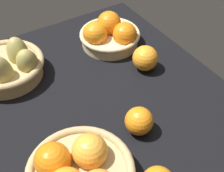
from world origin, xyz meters
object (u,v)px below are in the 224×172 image
basket_far_right_pears (8,66)px  loose_orange_front_gap (139,121)px  basket_near_right (110,34)px  loose_orange_side_gap (145,58)px

basket_far_right_pears → loose_orange_front_gap: size_ratio=3.19×
basket_near_right → loose_orange_side_gap: bearing=-170.8°
basket_far_right_pears → basket_near_right: size_ratio=1.14×
loose_orange_front_gap → loose_orange_side_gap: bearing=-39.8°
loose_orange_front_gap → basket_near_right: bearing=-20.6°
loose_orange_front_gap → basket_far_right_pears: bearing=29.2°
basket_near_right → basket_far_right_pears: bearing=86.9°
basket_near_right → loose_orange_front_gap: (-36.10, 13.55, -0.47)cm
basket_far_right_pears → loose_orange_side_gap: (-18.49, -37.42, -0.14)cm
basket_far_right_pears → loose_orange_front_gap: 43.47cm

